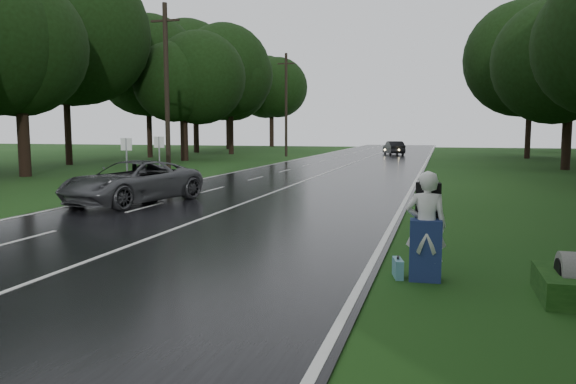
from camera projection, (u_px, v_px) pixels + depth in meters
name	position (u px, v px, depth m)	size (l,w,h in m)	color
ground	(72.00, 269.00, 11.08)	(160.00, 160.00, 0.00)	#1A3E12
road	(307.00, 180.00, 30.20)	(12.00, 140.00, 0.04)	black
lane_center	(307.00, 180.00, 30.20)	(0.12, 140.00, 0.01)	silver
grey_car	(132.00, 182.00, 20.64)	(2.64, 5.72, 1.59)	#424346
far_car	(394.00, 148.00, 60.01)	(1.56, 4.46, 1.47)	black
hitchhiker	(426.00, 230.00, 10.16)	(0.78, 0.71, 2.05)	silver
suitcase	(398.00, 268.00, 10.44)	(0.15, 0.51, 0.36)	teal
utility_pole_mid	(169.00, 177.00, 32.62)	(1.80, 0.28, 10.04)	black
utility_pole_far	(286.00, 156.00, 56.94)	(1.80, 0.28, 10.52)	black
road_sign_a	(128.00, 189.00, 26.02)	(0.57, 0.10, 2.39)	white
road_sign_b	(160.00, 183.00, 28.99)	(0.58, 0.10, 2.43)	white
tree_left_d	(26.00, 176.00, 32.78)	(8.79, 8.79, 13.73)	black
tree_left_e	(185.00, 161.00, 49.36)	(8.18, 8.18, 12.79)	black
tree_left_f	(231.00, 154.00, 62.29)	(10.41, 10.41, 16.26)	black
tree_right_e	(565.00, 170.00, 38.19)	(8.04, 8.04, 12.56)	black
tree_right_f	(527.00, 158.00, 52.97)	(10.37, 10.37, 16.21)	black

